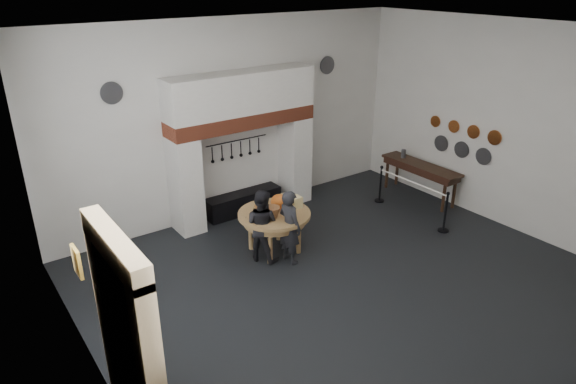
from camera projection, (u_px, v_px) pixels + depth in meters
floor at (346, 281)px, 9.65m from camera, size 9.00×8.00×0.02m
ceiling at (360, 32)px, 7.86m from camera, size 9.00×8.00×0.02m
wall_back at (234, 119)px, 11.73m from camera, size 9.00×0.02×4.50m
wall_left at (82, 245)px, 6.34m from camera, size 0.02×8.00×4.50m
wall_right at (506, 126)px, 11.17m from camera, size 0.02×8.00×4.50m
chimney_pier_left at (186, 185)px, 11.15m from camera, size 0.55×0.70×2.15m
chimney_pier_right at (295, 159)px, 12.73m from camera, size 0.55×0.70×2.15m
hearth_brick_band at (242, 120)px, 11.45m from camera, size 3.50×0.72×0.32m
chimney_hood at (241, 92)px, 11.21m from camera, size 3.50×0.70×0.90m
iron_range at (243, 202)px, 12.32m from camera, size 1.90×0.45×0.50m
utensil_rail at (237, 141)px, 11.87m from camera, size 1.60×0.02×0.02m
door_recess at (123, 353)px, 6.01m from camera, size 0.04×1.10×2.50m
door_jamb_near at (152, 382)px, 5.52m from camera, size 0.22×0.30×2.60m
door_jamb_far at (110, 317)px, 6.56m from camera, size 0.22×0.30×2.60m
door_lintel at (114, 246)px, 5.50m from camera, size 0.22×1.70×0.30m
wall_plaque at (77, 262)px, 7.22m from camera, size 0.05×0.34×0.44m
work_table at (274, 214)px, 10.37m from camera, size 1.77×1.77×0.07m
pumpkin at (279, 202)px, 10.48m from camera, size 0.36×0.36×0.31m
cheese_block_big at (296, 202)px, 10.54m from camera, size 0.22×0.22×0.24m
cheese_block_small at (286, 198)px, 10.76m from camera, size 0.18×0.18×0.20m
wicker_basket at (272, 212)px, 10.12m from camera, size 0.38×0.38×0.22m
bread_loaf at (261, 205)px, 10.54m from camera, size 0.31×0.18×0.13m
visitor_near at (290, 227)px, 10.02m from camera, size 0.42×0.59×1.53m
visitor_far at (261, 225)px, 10.11m from camera, size 0.87×0.92×1.50m
side_table at (421, 165)px, 12.88m from camera, size 0.55×2.20×0.06m
pewter_jug at (403, 154)px, 13.28m from camera, size 0.12×0.12×0.22m
copper_pan_a at (495, 138)px, 11.41m from camera, size 0.03×0.34×0.34m
copper_pan_b at (473, 132)px, 11.82m from camera, size 0.03×0.32×0.32m
copper_pan_c at (454, 126)px, 12.23m from camera, size 0.03×0.30×0.30m
copper_pan_d at (435, 121)px, 12.64m from camera, size 0.03×0.28×0.28m
pewter_plate_left at (483, 156)px, 11.76m from camera, size 0.03×0.40×0.40m
pewter_plate_mid at (461, 150)px, 12.21m from camera, size 0.03×0.40×0.40m
pewter_plate_right at (441, 143)px, 12.66m from camera, size 0.03×0.40×0.40m
pewter_plate_back_left at (112, 93)px, 9.88m from camera, size 0.44×0.03×0.44m
pewter_plate_back_right at (327, 65)px, 12.78m from camera, size 0.44×0.03×0.44m
barrier_post_near at (445, 213)px, 11.32m from camera, size 0.05×0.05×0.90m
barrier_post_far at (380, 185)px, 12.81m from camera, size 0.05×0.05×0.90m
barrier_rope at (413, 182)px, 11.90m from camera, size 0.04×2.00×0.04m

